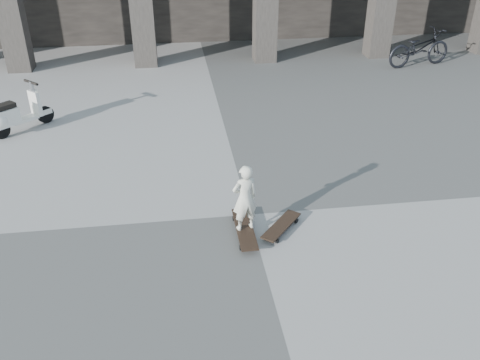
{
  "coord_description": "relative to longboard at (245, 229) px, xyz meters",
  "views": [
    {
      "loc": [
        -1.08,
        -6.67,
        4.42
      ],
      "look_at": [
        -0.15,
        -0.01,
        0.65
      ],
      "focal_mm": 38.0,
      "sensor_mm": 36.0,
      "label": 1
    }
  ],
  "objects": [
    {
      "name": "ground",
      "position": [
        0.15,
        0.51,
        -0.09
      ],
      "size": [
        90.0,
        90.0,
        0.0
      ],
      "primitive_type": "plane",
      "color": "#4E4D4B",
      "rests_on": "ground"
    },
    {
      "name": "longboard",
      "position": [
        0.0,
        0.0,
        0.0
      ],
      "size": [
        0.26,
        1.09,
        0.11
      ],
      "rotation": [
        0.0,
        0.0,
        1.57
      ],
      "color": "black",
      "rests_on": "ground"
    },
    {
      "name": "skateboard_spare",
      "position": [
        0.56,
        0.01,
        -0.0
      ],
      "size": [
        0.74,
        0.82,
        0.11
      ],
      "rotation": [
        0.0,
        0.0,
        0.87
      ],
      "color": "black",
      "rests_on": "ground"
    },
    {
      "name": "child",
      "position": [
        -0.0,
        0.0,
        0.54
      ],
      "size": [
        0.43,
        0.34,
        1.04
      ],
      "primitive_type": "imported",
      "rotation": [
        0.0,
        0.0,
        3.4
      ],
      "color": "beige",
      "rests_on": "longboard"
    },
    {
      "name": "scooter",
      "position": [
        -4.3,
        4.3,
        0.31
      ],
      "size": [
        1.11,
        1.11,
        1.01
      ],
      "rotation": [
        0.0,
        0.0,
        0.78
      ],
      "color": "black",
      "rests_on": "ground"
    },
    {
      "name": "bicycle",
      "position": [
        6.33,
        7.81,
        0.45
      ],
      "size": [
        2.14,
        1.13,
        1.07
      ],
      "primitive_type": "imported",
      "rotation": [
        0.0,
        0.0,
        1.79
      ],
      "color": "black",
      "rests_on": "ground"
    }
  ]
}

